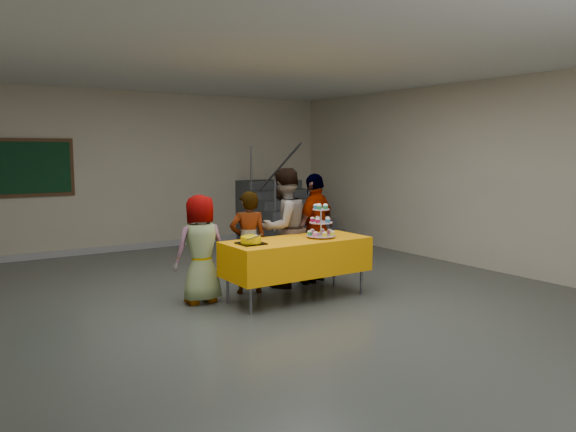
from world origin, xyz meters
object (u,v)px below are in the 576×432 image
Objects in this scene: schoolchild_b at (248,242)px; schoolchild_c at (284,228)px; bear_cake at (251,239)px; staircase at (284,219)px; bake_table at (297,256)px; schoolchild_d at (316,228)px; schoolchild_a at (201,249)px; cupcake_stand at (321,224)px; noticeboard at (34,168)px.

schoolchild_b is 0.62m from schoolchild_c.
staircase is (2.90, 3.76, -0.34)m from bear_cake.
schoolchild_d is at bearing 39.96° from bake_table.
staircase is (3.33, 3.26, -0.19)m from schoolchild_a.
schoolchild_d is at bearing -157.67° from schoolchild_b.
bear_cake is 1.57m from schoolchild_d.
schoolchild_b is at bearing 137.64° from cupcake_stand.
schoolchild_c is at bearing -154.95° from schoolchild_b.
schoolchild_b is 0.83× the size of schoolchild_c.
schoolchild_d is 3.46m from staircase.
bake_table is 0.52m from cupcake_stand.
schoolchild_d is 0.65× the size of staircase.
schoolchild_b is 4.12m from staircase.
schoolchild_b is at bearing 122.53° from bake_table.
bake_table is 0.71m from schoolchild_b.
staircase is at bearing -132.90° from schoolchild_c.
staircase reaches higher than bear_cake.
cupcake_stand is 5.41m from noticeboard.
schoolchild_c is 3.73m from staircase.
schoolchild_d is at bearing -52.09° from noticeboard.
schoolchild_c is (0.60, 0.06, 0.14)m from schoolchild_b.
schoolchild_c is 1.27× the size of noticeboard.
schoolchild_d is at bearing -115.10° from staircase.
schoolchild_a is at bearing -135.58° from staircase.
schoolchild_d is at bearing 24.04° from bear_cake.
bear_cake is at bearing 0.58° from schoolchild_d.
schoolchild_b reaches higher than schoolchild_a.
cupcake_stand is 0.28× the size of schoolchild_d.
schoolchild_a is 1.87m from schoolchild_d.
schoolchild_a is 0.87× the size of schoolchild_d.
cupcake_stand is 1.57m from schoolchild_a.
bear_cake is at bearing -70.23° from noticeboard.
schoolchild_a reaches higher than cupcake_stand.
schoolchild_d is at bearing 169.70° from schoolchild_c.
cupcake_stand is 0.84m from schoolchild_d.
bake_table is 1.38× the size of schoolchild_b.
cupcake_stand is 0.33× the size of schoolchild_b.
bake_table is 1.21m from schoolchild_a.
bake_table is at bearing -120.64° from staircase.
bear_cake is at bearing 83.14° from schoolchild_b.
bake_table is at bearing 60.92° from schoolchild_c.
staircase reaches higher than schoolchild_b.
schoolchild_a is 4.37m from noticeboard.
bear_cake is at bearing 176.14° from cupcake_stand.
noticeboard reaches higher than schoolchild_b.
cupcake_stand is at bearing 35.19° from schoolchild_d.
noticeboard is at bearing 169.59° from staircase.
bear_cake is at bearing -127.57° from staircase.
schoolchild_c is 1.05× the size of schoolchild_d.
schoolchild_c reaches higher than schoolchild_a.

